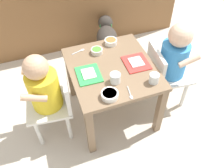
{
  "coord_description": "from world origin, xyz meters",
  "views": [
    {
      "loc": [
        -0.39,
        -1.06,
        1.47
      ],
      "look_at": [
        0.0,
        0.0,
        0.29
      ],
      "focal_mm": 37.93,
      "sensor_mm": 36.0,
      "label": 1
    }
  ],
  "objects_px": {
    "dining_table": "(112,76)",
    "veggie_bowl_far": "(110,95)",
    "food_tray_right": "(136,63)",
    "veggie_bowl_near": "(111,42)",
    "food_tray_left": "(89,74)",
    "dog": "(107,36)",
    "spoon_by_left_tray": "(130,94)",
    "spoon_by_right_tray": "(79,51)",
    "water_cup_left": "(115,78)",
    "water_cup_right": "(154,79)",
    "seated_child_left": "(46,89)",
    "seated_child_right": "(173,57)",
    "cereal_bowl_left_side": "(97,51)"
  },
  "relations": [
    {
      "from": "dining_table",
      "to": "veggie_bowl_far",
      "type": "xyz_separation_m",
      "value": [
        -0.1,
        -0.23,
        0.1
      ]
    },
    {
      "from": "food_tray_right",
      "to": "veggie_bowl_near",
      "type": "bearing_deg",
      "value": 108.04
    },
    {
      "from": "veggie_bowl_far",
      "to": "veggie_bowl_near",
      "type": "distance_m",
      "value": 0.5
    },
    {
      "from": "food_tray_right",
      "to": "food_tray_left",
      "type": "bearing_deg",
      "value": 180.0
    },
    {
      "from": "veggie_bowl_near",
      "to": "dog",
      "type": "bearing_deg",
      "value": 75.35
    },
    {
      "from": "veggie_bowl_far",
      "to": "spoon_by_left_tray",
      "type": "distance_m",
      "value": 0.12
    },
    {
      "from": "spoon_by_left_tray",
      "to": "spoon_by_right_tray",
      "type": "xyz_separation_m",
      "value": [
        -0.17,
        0.48,
        0.0
      ]
    },
    {
      "from": "water_cup_left",
      "to": "water_cup_right",
      "type": "bearing_deg",
      "value": -20.71
    },
    {
      "from": "food_tray_right",
      "to": "seated_child_left",
      "type": "bearing_deg",
      "value": 179.65
    },
    {
      "from": "dog",
      "to": "food_tray_right",
      "type": "xyz_separation_m",
      "value": [
        -0.02,
        -0.67,
        0.23
      ]
    },
    {
      "from": "seated_child_left",
      "to": "spoon_by_right_tray",
      "type": "relative_size",
      "value": 6.8
    },
    {
      "from": "veggie_bowl_near",
      "to": "spoon_by_left_tray",
      "type": "height_order",
      "value": "veggie_bowl_near"
    },
    {
      "from": "food_tray_right",
      "to": "dog",
      "type": "bearing_deg",
      "value": 87.97
    },
    {
      "from": "water_cup_left",
      "to": "dog",
      "type": "bearing_deg",
      "value": 74.8
    },
    {
      "from": "dog",
      "to": "seated_child_left",
      "type": "bearing_deg",
      "value": -132.98
    },
    {
      "from": "veggie_bowl_far",
      "to": "spoon_by_right_tray",
      "type": "bearing_deg",
      "value": 97.21
    },
    {
      "from": "spoon_by_left_tray",
      "to": "dog",
      "type": "bearing_deg",
      "value": 79.51
    },
    {
      "from": "food_tray_left",
      "to": "food_tray_right",
      "type": "distance_m",
      "value": 0.32
    },
    {
      "from": "water_cup_right",
      "to": "veggie_bowl_near",
      "type": "distance_m",
      "value": 0.46
    },
    {
      "from": "spoon_by_left_tray",
      "to": "water_cup_left",
      "type": "bearing_deg",
      "value": 109.6
    },
    {
      "from": "food_tray_left",
      "to": "food_tray_right",
      "type": "relative_size",
      "value": 1.01
    },
    {
      "from": "dining_table",
      "to": "seated_child_right",
      "type": "xyz_separation_m",
      "value": [
        0.43,
        -0.03,
        0.06
      ]
    },
    {
      "from": "food_tray_right",
      "to": "water_cup_left",
      "type": "relative_size",
      "value": 2.75
    },
    {
      "from": "water_cup_left",
      "to": "veggie_bowl_far",
      "type": "xyz_separation_m",
      "value": [
        -0.07,
        -0.1,
        -0.01
      ]
    },
    {
      "from": "food_tray_left",
      "to": "water_cup_right",
      "type": "distance_m",
      "value": 0.4
    },
    {
      "from": "dining_table",
      "to": "cereal_bowl_left_side",
      "type": "relative_size",
      "value": 7.52
    },
    {
      "from": "water_cup_right",
      "to": "spoon_by_left_tray",
      "type": "distance_m",
      "value": 0.18
    },
    {
      "from": "veggie_bowl_far",
      "to": "veggie_bowl_near",
      "type": "relative_size",
      "value": 1.12
    },
    {
      "from": "spoon_by_right_tray",
      "to": "water_cup_left",
      "type": "bearing_deg",
      "value": -69.97
    },
    {
      "from": "food_tray_left",
      "to": "spoon_by_left_tray",
      "type": "relative_size",
      "value": 1.79
    },
    {
      "from": "dining_table",
      "to": "seated_child_left",
      "type": "distance_m",
      "value": 0.44
    },
    {
      "from": "cereal_bowl_left_side",
      "to": "seated_child_left",
      "type": "bearing_deg",
      "value": -154.09
    },
    {
      "from": "seated_child_left",
      "to": "veggie_bowl_far",
      "type": "height_order",
      "value": "seated_child_left"
    },
    {
      "from": "dog",
      "to": "spoon_by_left_tray",
      "type": "bearing_deg",
      "value": -100.49
    },
    {
      "from": "food_tray_left",
      "to": "spoon_by_left_tray",
      "type": "distance_m",
      "value": 0.29
    },
    {
      "from": "water_cup_left",
      "to": "veggie_bowl_near",
      "type": "xyz_separation_m",
      "value": [
        0.1,
        0.37,
        -0.01
      ]
    },
    {
      "from": "seated_child_left",
      "to": "seated_child_right",
      "type": "xyz_separation_m",
      "value": [
        0.87,
        -0.01,
        0.01
      ]
    },
    {
      "from": "food_tray_left",
      "to": "veggie_bowl_far",
      "type": "distance_m",
      "value": 0.22
    },
    {
      "from": "seated_child_right",
      "to": "spoon_by_right_tray",
      "type": "height_order",
      "value": "seated_child_right"
    },
    {
      "from": "dining_table",
      "to": "veggie_bowl_far",
      "type": "relative_size",
      "value": 6.0
    },
    {
      "from": "food_tray_left",
      "to": "spoon_by_left_tray",
      "type": "height_order",
      "value": "food_tray_left"
    },
    {
      "from": "seated_child_right",
      "to": "veggie_bowl_near",
      "type": "bearing_deg",
      "value": 143.31
    },
    {
      "from": "water_cup_right",
      "to": "food_tray_left",
      "type": "bearing_deg",
      "value": 151.28
    },
    {
      "from": "dining_table",
      "to": "food_tray_right",
      "type": "distance_m",
      "value": 0.18
    },
    {
      "from": "spoon_by_right_tray",
      "to": "veggie_bowl_near",
      "type": "bearing_deg",
      "value": 2.39
    },
    {
      "from": "food_tray_right",
      "to": "veggie_bowl_far",
      "type": "bearing_deg",
      "value": -140.62
    },
    {
      "from": "seated_child_right",
      "to": "veggie_bowl_far",
      "type": "bearing_deg",
      "value": -159.1
    },
    {
      "from": "food_tray_left",
      "to": "cereal_bowl_left_side",
      "type": "bearing_deg",
      "value": 59.3
    },
    {
      "from": "veggie_bowl_far",
      "to": "veggie_bowl_near",
      "type": "xyz_separation_m",
      "value": [
        0.18,
        0.47,
        0.0
      ]
    },
    {
      "from": "water_cup_left",
      "to": "spoon_by_left_tray",
      "type": "xyz_separation_m",
      "value": [
        0.04,
        -0.12,
        -0.02
      ]
    }
  ]
}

